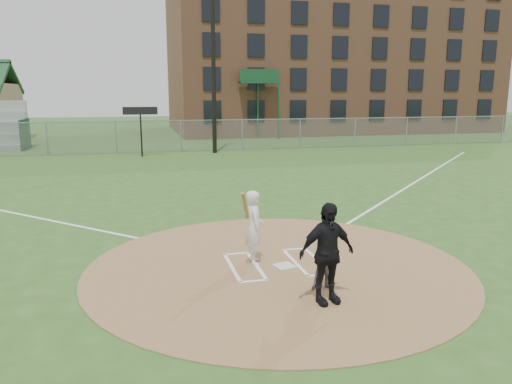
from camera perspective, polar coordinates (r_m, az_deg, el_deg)
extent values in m
plane|color=#2C551D|center=(11.17, 2.48, -8.54)|extent=(140.00, 140.00, 0.00)
cylinder|color=#987248|center=(11.17, 2.48, -8.49)|extent=(8.40, 8.40, 0.02)
cube|color=silver|center=(11.13, 3.25, -8.44)|extent=(0.51, 0.51, 0.03)
cube|color=white|center=(22.84, 18.02, 1.27)|extent=(17.04, 17.04, 0.01)
imported|color=slate|center=(9.82, 8.01, -7.83)|extent=(0.61, 0.51, 1.14)
imported|color=black|center=(9.12, 8.08, -6.95)|extent=(1.16, 0.63, 1.87)
cube|color=white|center=(11.08, -2.77, -8.59)|extent=(0.08, 1.80, 0.01)
cube|color=white|center=(11.19, 0.03, -8.36)|extent=(0.08, 1.80, 0.01)
cube|color=white|center=(11.96, -2.28, -7.04)|extent=(0.62, 0.08, 0.01)
cube|color=white|center=(10.31, -0.23, -10.13)|extent=(0.62, 0.08, 0.01)
cube|color=white|center=(11.60, 7.06, -7.72)|extent=(0.08, 1.80, 0.01)
cube|color=white|center=(11.42, 4.46, -7.97)|extent=(0.08, 1.80, 0.01)
cube|color=white|center=(12.31, 4.34, -6.52)|extent=(0.62, 0.08, 0.01)
cube|color=white|center=(10.72, 7.37, -9.37)|extent=(0.62, 0.08, 0.01)
imported|color=white|center=(11.10, -0.18, -4.05)|extent=(0.45, 0.64, 1.66)
cylinder|color=#97633C|center=(10.51, -1.26, -1.57)|extent=(0.30, 0.58, 0.70)
cube|color=slate|center=(32.33, -8.57, 6.32)|extent=(56.00, 0.03, 2.00)
cube|color=gray|center=(32.26, -8.62, 8.08)|extent=(56.00, 0.06, 0.06)
cube|color=gray|center=(32.33, -8.57, 6.32)|extent=(56.08, 0.08, 2.00)
cube|color=#194728|center=(37.05, -24.88, 6.03)|extent=(0.08, 3.20, 2.00)
cube|color=#955D40|center=(51.81, 7.97, 15.41)|extent=(30.00, 16.00, 15.00)
cube|color=black|center=(44.38, 11.83, 15.84)|extent=(26.60, 0.10, 12.20)
cube|color=#194728|center=(40.66, 0.37, 12.40)|extent=(3.20, 1.00, 0.15)
cube|color=#194728|center=(41.16, 0.19, 9.26)|extent=(0.12, 0.12, 4.50)
cube|color=#194728|center=(40.64, 2.60, 9.22)|extent=(0.12, 0.12, 4.50)
cube|color=#194728|center=(40.67, 0.37, 13.18)|extent=(3.20, 0.08, 1.00)
cylinder|color=black|center=(31.54, -4.91, 15.37)|extent=(0.26, 0.26, 12.00)
cylinder|color=black|center=(30.38, -12.98, 6.40)|extent=(0.10, 0.10, 2.60)
cube|color=black|center=(30.29, -13.10, 9.04)|extent=(2.00, 0.10, 0.45)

